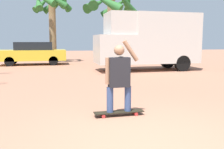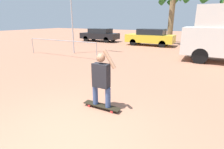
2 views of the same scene
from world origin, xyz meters
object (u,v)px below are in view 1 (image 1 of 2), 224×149
skateboard (119,112)px  palm_tree_near_van (111,6)px  palm_tree_center_background (52,7)px  person_skateboarder (119,75)px  parked_car_yellow (33,53)px  camper_van (149,40)px

skateboard → palm_tree_near_van: size_ratio=0.20×
skateboard → palm_tree_center_background: size_ratio=0.20×
person_skateboarder → parked_car_yellow: person_skateboarder is taller
parked_car_yellow → camper_van: bearing=-37.8°
parked_car_yellow → palm_tree_center_background: bearing=54.2°
skateboard → person_skateboarder: person_skateboarder is taller
palm_tree_near_van → parked_car_yellow: bearing=-169.1°
skateboard → parked_car_yellow: 13.08m
parked_car_yellow → person_skateboarder: bearing=-78.8°
person_skateboarder → palm_tree_center_background: palm_tree_center_background is taller
person_skateboarder → parked_car_yellow: (-2.53, 12.81, -0.08)m
skateboard → parked_car_yellow: size_ratio=0.24×
parked_car_yellow → skateboard: bearing=-78.8°
skateboard → palm_tree_center_background: 15.37m
palm_tree_center_background → camper_van: bearing=-54.2°
person_skateboarder → camper_van: bearing=63.9°
person_skateboarder → palm_tree_center_background: size_ratio=0.28×
skateboard → camper_van: 8.89m
palm_tree_near_van → palm_tree_center_background: palm_tree_near_van is taller
camper_van → skateboard: bearing=-116.1°
skateboard → parked_car_yellow: (-2.53, 12.81, 0.73)m
person_skateboarder → palm_tree_near_van: bearing=77.1°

